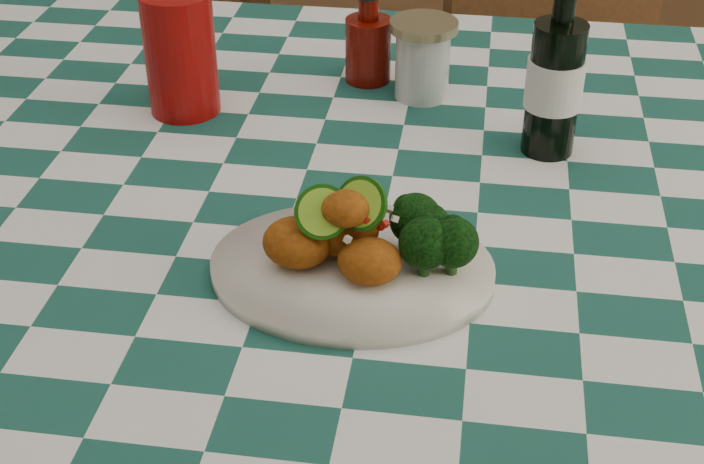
% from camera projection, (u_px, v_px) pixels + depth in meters
% --- Properties ---
extents(dining_table, '(1.66, 1.06, 0.79)m').
position_uv_depth(dining_table, '(386.00, 417.00, 1.37)').
color(dining_table, '#184D42').
rests_on(dining_table, ground).
extents(plate, '(0.29, 0.23, 0.02)m').
position_uv_depth(plate, '(352.00, 270.00, 0.98)').
color(plate, silver).
rests_on(plate, dining_table).
extents(fried_chicken_pile, '(0.13, 0.10, 0.08)m').
position_uv_depth(fried_chicken_pile, '(347.00, 227.00, 0.95)').
color(fried_chicken_pile, '#A24F0F').
rests_on(fried_chicken_pile, plate).
extents(broccoli_side, '(0.08, 0.08, 0.06)m').
position_uv_depth(broccoli_side, '(432.00, 237.00, 0.96)').
color(broccoli_side, black).
rests_on(broccoli_side, plate).
extents(red_tumbler, '(0.09, 0.09, 0.16)m').
position_uv_depth(red_tumbler, '(180.00, 53.00, 1.25)').
color(red_tumbler, '#890807').
rests_on(red_tumbler, dining_table).
extents(ketchup_bottle, '(0.08, 0.08, 0.13)m').
position_uv_depth(ketchup_bottle, '(368.00, 35.00, 1.33)').
color(ketchup_bottle, '#5B0B04').
rests_on(ketchup_bottle, dining_table).
extents(mason_jar, '(0.11, 0.11, 0.11)m').
position_uv_depth(mason_jar, '(422.00, 59.00, 1.30)').
color(mason_jar, '#B2BCBA').
rests_on(mason_jar, dining_table).
extents(beer_bottle, '(0.07, 0.07, 0.23)m').
position_uv_depth(beer_bottle, '(557.00, 62.00, 1.14)').
color(beer_bottle, black).
rests_on(beer_bottle, dining_table).
extents(wooden_chair_left, '(0.50, 0.51, 0.83)m').
position_uv_depth(wooden_chair_left, '(195.00, 130.00, 2.02)').
color(wooden_chair_left, '#472814').
rests_on(wooden_chair_left, ground).
extents(wooden_chair_right, '(0.60, 0.61, 0.97)m').
position_uv_depth(wooden_chair_right, '(590.00, 143.00, 1.83)').
color(wooden_chair_right, '#472814').
rests_on(wooden_chair_right, ground).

